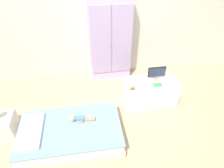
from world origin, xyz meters
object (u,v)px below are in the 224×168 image
object	(u,v)px
tv_monitor	(157,72)
book_green	(157,85)
bed	(71,133)
doll	(77,118)
nightstand	(3,125)
tv_stand	(150,92)
wardrobe	(111,41)
rocking_horse_toy	(133,87)

from	to	relation	value
tv_monitor	book_green	xyz separation A→B (m)	(-0.03, -0.18, -0.13)
bed	doll	xyz separation A→B (m)	(0.11, 0.12, 0.17)
doll	tv_monitor	distance (m)	1.53
nightstand	doll	bearing A→B (deg)	-7.55
book_green	tv_monitor	bearing A→B (deg)	80.42
tv_stand	book_green	distance (m)	0.27
bed	wardrobe	size ratio (longest dim) A/B	0.90
nightstand	wardrobe	distance (m)	2.35
bed	nightstand	distance (m)	1.06
rocking_horse_toy	wardrobe	bearing A→B (deg)	100.31
bed	doll	distance (m)	0.24
tv_stand	tv_monitor	world-z (taller)	tv_monitor
wardrobe	tv_monitor	xyz separation A→B (m)	(0.67, -0.86, -0.22)
bed	book_green	distance (m)	1.59
doll	tv_monitor	xyz separation A→B (m)	(1.39, 0.57, 0.30)
bed	tv_monitor	xyz separation A→B (m)	(1.50, 0.69, 0.47)
wardrobe	tv_stand	size ratio (longest dim) A/B	1.79
rocking_horse_toy	book_green	xyz separation A→B (m)	(0.44, 0.04, -0.05)
nightstand	tv_monitor	distance (m)	2.59
nightstand	tv_stand	distance (m)	2.45
tv_monitor	doll	bearing A→B (deg)	-157.77
nightstand	wardrobe	world-z (taller)	wardrobe
wardrobe	doll	bearing A→B (deg)	-116.87
tv_monitor	bed	bearing A→B (deg)	-155.30
doll	tv_stand	distance (m)	1.39
rocking_horse_toy	tv_monitor	bearing A→B (deg)	25.61
wardrobe	book_green	world-z (taller)	wardrobe
wardrobe	tv_stand	world-z (taller)	wardrobe
wardrobe	tv_monitor	bearing A→B (deg)	-52.24
wardrobe	tv_stand	xyz separation A→B (m)	(0.57, -0.94, -0.59)
tv_stand	rocking_horse_toy	xyz separation A→B (m)	(-0.37, -0.15, 0.29)
doll	book_green	size ratio (longest dim) A/B	2.60
bed	tv_stand	bearing A→B (deg)	23.61
tv_monitor	rocking_horse_toy	world-z (taller)	tv_monitor
tv_stand	tv_monitor	bearing A→B (deg)	38.01
doll	tv_stand	world-z (taller)	tv_stand
rocking_horse_toy	book_green	bearing A→B (deg)	5.79
tv_stand	tv_monitor	size ratio (longest dim) A/B	2.99
tv_stand	doll	bearing A→B (deg)	-159.19
doll	tv_monitor	bearing A→B (deg)	22.23
wardrobe	tv_monitor	distance (m)	1.11
doll	tv_monitor	world-z (taller)	tv_monitor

